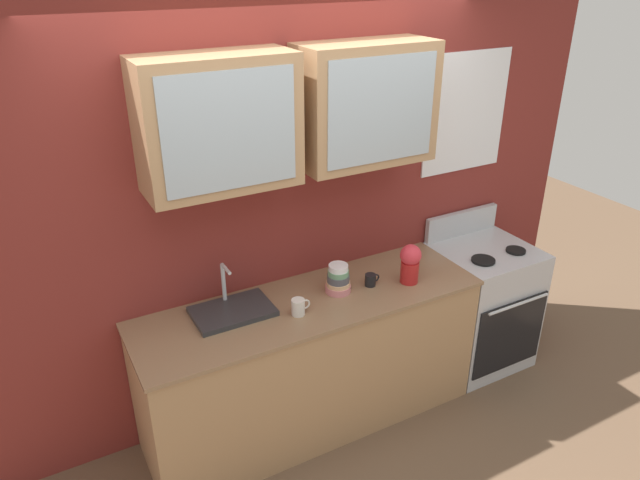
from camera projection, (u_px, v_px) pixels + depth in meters
ground_plane at (312, 418)px, 3.87m from camera, size 10.00×10.00×0.00m
back_wall_unit at (286, 192)px, 3.47m from camera, size 4.48×0.44×2.64m
counter at (311, 363)px, 3.67m from camera, size 2.10×0.64×0.90m
stove_range at (480, 305)px, 4.26m from camera, size 0.65×0.65×1.08m
sink_faucet at (232, 310)px, 3.35m from camera, size 0.45×0.30×0.27m
bowl_stack at (338, 280)px, 3.54m from camera, size 0.15×0.15×0.18m
vase at (410, 262)px, 3.62m from camera, size 0.13×0.13×0.25m
cup_near_sink at (299, 307)px, 3.33m from camera, size 0.11×0.08×0.10m
cup_near_bowls at (371, 280)px, 3.62m from camera, size 0.10×0.07×0.08m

